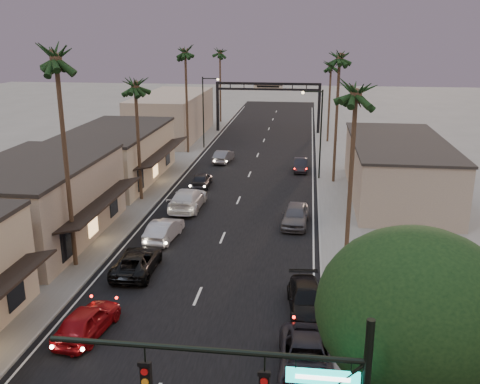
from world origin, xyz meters
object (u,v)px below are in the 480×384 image
(corner_tree, at_px, (417,318))
(oncoming_pickup, at_px, (137,262))
(oncoming_red, at_px, (87,321))
(palm_rb, at_px, (340,54))
(palm_ld, at_px, (185,49))
(curbside_near, at_px, (306,359))
(palm_lc, at_px, (135,81))
(palm_rc, at_px, (331,63))
(streetlight_left, at_px, (205,107))
(oncoming_silver, at_px, (164,230))
(streetlight_right, at_px, (318,127))
(palm_far, at_px, (220,50))
(palm_lb, at_px, (55,52))
(palm_ra, at_px, (357,86))
(curbside_black, at_px, (307,299))
(arch, at_px, (268,95))

(corner_tree, xyz_separation_m, oncoming_pickup, (-13.88, 14.20, -5.27))
(corner_tree, bearing_deg, oncoming_red, 153.79)
(oncoming_red, bearing_deg, palm_rb, -106.82)
(palm_ld, xyz_separation_m, curbside_near, (14.80, -42.40, -11.68))
(palm_lc, height_order, curbside_near, palm_lc)
(palm_rb, bearing_deg, palm_rc, 90.00)
(streetlight_left, bearing_deg, palm_rc, 21.14)
(palm_rc, height_order, oncoming_silver, palm_rc)
(streetlight_right, xyz_separation_m, palm_far, (-15.22, 33.00, 6.11))
(palm_rb, bearing_deg, oncoming_pickup, -120.18)
(curbside_near, bearing_deg, palm_lb, 145.78)
(corner_tree, height_order, oncoming_pickup, corner_tree)
(corner_tree, distance_m, oncoming_pickup, 20.54)
(corner_tree, height_order, palm_ra, palm_ra)
(streetlight_right, distance_m, palm_lc, 18.66)
(oncoming_red, xyz_separation_m, oncoming_silver, (0.50, 12.75, -0.01))
(streetlight_right, height_order, curbside_black, streetlight_right)
(oncoming_pickup, bearing_deg, corner_tree, 132.60)
(palm_lb, bearing_deg, streetlight_left, 87.33)
(arch, height_order, streetlight_left, streetlight_left)
(palm_rc, height_order, curbside_black, palm_rc)
(streetlight_left, relative_size, oncoming_pickup, 1.76)
(streetlight_right, relative_size, oncoming_pickup, 1.76)
(palm_lc, relative_size, palm_ld, 0.86)
(palm_ld, distance_m, curbside_black, 41.44)
(arch, bearing_deg, streetlight_left, -119.97)
(streetlight_right, distance_m, palm_rb, 7.35)
(palm_far, height_order, oncoming_red, palm_far)
(palm_lb, xyz_separation_m, oncoming_red, (3.97, -7.61, -12.62))
(oncoming_silver, bearing_deg, palm_ra, 171.44)
(palm_lb, distance_m, curbside_near, 21.62)
(streetlight_left, relative_size, curbside_black, 1.85)
(palm_rb, height_order, palm_far, palm_rb)
(palm_ld, bearing_deg, oncoming_pickup, -82.82)
(palm_lc, relative_size, oncoming_silver, 2.65)
(arch, height_order, oncoming_pickup, arch)
(arch, height_order, palm_rc, palm_rc)
(streetlight_right, height_order, palm_ra, palm_ra)
(streetlight_left, height_order, palm_ld, palm_ld)
(corner_tree, relative_size, streetlight_left, 0.98)
(streetlight_left, distance_m, oncoming_pickup, 36.73)
(arch, relative_size, palm_rc, 1.25)
(streetlight_left, relative_size, oncoming_silver, 1.96)
(streetlight_left, bearing_deg, arch, 60.03)
(streetlight_left, xyz_separation_m, oncoming_silver, (2.79, -30.85, -4.57))
(streetlight_left, bearing_deg, palm_rb, -42.05)
(palm_rb, relative_size, curbside_near, 2.67)
(palm_ld, distance_m, palm_rc, 19.51)
(corner_tree, xyz_separation_m, arch, (-9.48, 62.55, -0.45))
(arch, height_order, palm_lc, palm_lc)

